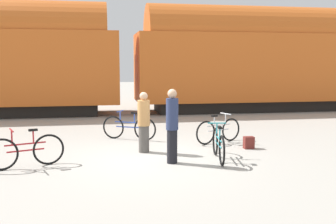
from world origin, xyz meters
TOP-DOWN VIEW (x-y plane):
  - ground_plane at (0.00, 0.00)m, footprint 80.00×80.00m
  - freight_train at (0.00, 9.10)m, footprint 25.60×2.93m
  - rail_near at (0.00, 8.38)m, footprint 37.60×0.07m
  - rail_far at (0.00, 9.82)m, footprint 37.60×0.07m
  - bicycle_blue at (-0.45, 2.50)m, footprint 1.62×0.90m
  - bicycle_teal at (1.55, -0.51)m, footprint 0.46×1.79m
  - bicycle_maroon at (-3.04, -0.43)m, footprint 1.68×0.66m
  - bicycle_silver at (2.18, 1.53)m, footprint 1.59×0.74m
  - person_in_navy at (0.36, -0.61)m, footprint 0.29×0.29m
  - person_in_tan at (-0.18, 0.67)m, footprint 0.33×0.33m
  - backpack at (2.78, 0.60)m, footprint 0.28×0.20m

SIDE VIEW (x-z plane):
  - ground_plane at x=0.00m, z-range 0.00..0.00m
  - rail_near at x=0.00m, z-range 0.00..0.01m
  - rail_far at x=0.00m, z-range 0.00..0.01m
  - backpack at x=2.78m, z-range 0.00..0.34m
  - bicycle_silver at x=2.18m, z-range -0.07..0.82m
  - bicycle_teal at x=1.55m, z-range -0.07..0.83m
  - bicycle_blue at x=-0.45m, z-range -0.07..0.84m
  - bicycle_maroon at x=-3.04m, z-range -0.07..0.85m
  - person_in_tan at x=-0.18m, z-range 0.00..1.64m
  - person_in_navy at x=0.36m, z-range 0.02..1.82m
  - freight_train at x=0.00m, z-range 0.13..5.32m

